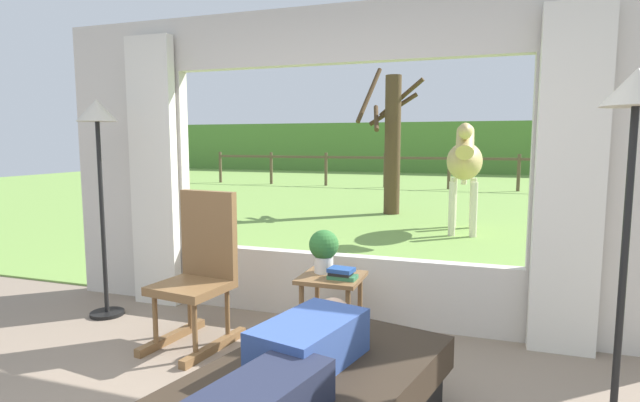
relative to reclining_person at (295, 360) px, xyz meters
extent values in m
cube|color=beige|center=(-2.41, 1.94, 0.75)|extent=(1.15, 0.12, 2.55)
cube|color=beige|center=(1.64, 1.94, 0.75)|extent=(1.15, 0.12, 2.55)
cube|color=beige|center=(-0.39, 1.94, -0.25)|extent=(2.90, 0.12, 0.55)
cube|color=beige|center=(-0.39, 1.94, 1.80)|extent=(2.90, 0.12, 0.45)
cube|color=silver|center=(-2.08, 1.80, 0.68)|extent=(0.44, 0.10, 2.40)
cube|color=silver|center=(1.30, 1.80, 0.68)|extent=(0.44, 0.10, 2.40)
cube|color=#759E47|center=(-0.39, 12.84, -0.51)|extent=(36.00, 21.68, 0.02)
cube|color=#558638|center=(-0.39, 22.68, 0.68)|extent=(36.00, 2.00, 2.40)
cube|color=#2D2319|center=(0.00, 0.05, -0.19)|extent=(1.27, 1.86, 0.18)
cube|color=#334C8C|center=(0.00, 0.19, 0.01)|extent=(0.47, 0.66, 0.22)
sphere|color=tan|center=(0.00, 0.57, 0.01)|extent=(0.20, 0.20, 0.20)
cube|color=brown|center=(-1.22, 1.05, -0.08)|extent=(0.54, 0.54, 0.06)
cube|color=brown|center=(-1.19, 1.26, 0.26)|extent=(0.48, 0.12, 0.68)
cube|color=brown|center=(-1.42, 1.08, -0.49)|extent=(0.15, 0.68, 0.06)
cube|color=brown|center=(-1.02, 1.02, -0.49)|extent=(0.15, 0.68, 0.06)
cylinder|color=brown|center=(-1.42, 0.90, -0.29)|extent=(0.04, 0.04, 0.38)
cylinder|color=brown|center=(-1.07, 0.85, -0.29)|extent=(0.04, 0.04, 0.38)
cylinder|color=brown|center=(-1.37, 1.25, -0.29)|extent=(0.04, 0.04, 0.38)
cylinder|color=brown|center=(-1.02, 1.20, -0.29)|extent=(0.04, 0.04, 0.38)
cube|color=brown|center=(-0.27, 1.40, -0.02)|extent=(0.44, 0.44, 0.03)
cylinder|color=brown|center=(-0.44, 1.23, -0.28)|extent=(0.04, 0.04, 0.49)
cylinder|color=brown|center=(-0.10, 1.23, -0.28)|extent=(0.04, 0.04, 0.49)
cylinder|color=brown|center=(-0.44, 1.57, -0.28)|extent=(0.04, 0.04, 0.49)
cylinder|color=brown|center=(-0.10, 1.57, -0.28)|extent=(0.04, 0.04, 0.49)
cylinder|color=silver|center=(-0.35, 1.46, 0.06)|extent=(0.14, 0.14, 0.12)
sphere|color=#2D6B2D|center=(-0.35, 1.46, 0.21)|extent=(0.22, 0.22, 0.22)
cube|color=#337247|center=(-0.17, 1.34, 0.01)|extent=(0.20, 0.13, 0.03)
cube|color=black|center=(-0.18, 1.33, 0.04)|extent=(0.16, 0.12, 0.02)
cube|color=#23478C|center=(-0.18, 1.34, 0.06)|extent=(0.19, 0.15, 0.03)
cylinder|color=black|center=(-2.28, 1.37, -0.51)|extent=(0.28, 0.28, 0.03)
cylinder|color=black|center=(-2.28, 1.37, 0.30)|extent=(0.04, 0.04, 1.65)
cone|color=beige|center=(-2.28, 1.37, 1.21)|extent=(0.32, 0.32, 0.18)
cylinder|color=black|center=(1.43, 0.81, 0.30)|extent=(0.04, 0.04, 1.65)
cone|color=beige|center=(1.43, 0.81, 1.22)|extent=(0.32, 0.32, 0.18)
ellipsoid|color=tan|center=(0.40, 6.41, 0.65)|extent=(0.61, 1.26, 0.60)
cylinder|color=tan|center=(0.43, 5.73, 0.96)|extent=(0.29, 0.61, 0.53)
ellipsoid|color=tan|center=(0.44, 5.49, 1.11)|extent=(0.22, 0.49, 0.24)
cube|color=beige|center=(0.43, 5.81, 0.99)|extent=(0.10, 0.43, 0.32)
cylinder|color=beige|center=(0.38, 7.01, 0.50)|extent=(0.10, 0.10, 0.55)
cylinder|color=beige|center=(0.58, 6.00, -0.08)|extent=(0.11, 0.11, 0.85)
cylinder|color=beige|center=(0.26, 5.98, -0.08)|extent=(0.11, 0.11, 0.85)
cylinder|color=beige|center=(0.54, 6.83, -0.08)|extent=(0.11, 0.11, 0.85)
cylinder|color=beige|center=(0.22, 6.82, -0.08)|extent=(0.11, 0.11, 0.85)
cylinder|color=#4C3823|center=(-1.08, 8.06, 0.88)|extent=(0.32, 0.32, 2.77)
cylinder|color=#47331E|center=(-1.60, 8.17, 1.91)|extent=(0.32, 1.07, 1.19)
cylinder|color=#47331E|center=(-0.99, 8.45, 1.86)|extent=(0.97, 0.31, 0.77)
cylinder|color=#47331E|center=(-1.40, 7.98, 1.43)|extent=(0.29, 0.86, 0.57)
cylinder|color=#47331E|center=(-1.15, 8.45, 1.63)|extent=(1.00, 0.27, 0.69)
cylinder|color=brown|center=(-8.39, 13.86, 0.05)|extent=(0.10, 0.10, 1.10)
cylinder|color=brown|center=(-6.39, 13.86, 0.05)|extent=(0.10, 0.10, 1.10)
cylinder|color=brown|center=(-4.39, 13.86, 0.05)|extent=(0.10, 0.10, 1.10)
cylinder|color=brown|center=(-2.39, 13.86, 0.05)|extent=(0.10, 0.10, 1.10)
cylinder|color=brown|center=(-0.39, 13.86, 0.05)|extent=(0.10, 0.10, 1.10)
cylinder|color=brown|center=(1.61, 13.86, 0.05)|extent=(0.10, 0.10, 1.10)
cylinder|color=brown|center=(3.61, 13.86, 0.05)|extent=(0.10, 0.10, 1.10)
cube|color=brown|center=(-0.39, 13.86, 0.45)|extent=(16.00, 0.06, 0.08)
camera|label=1|loc=(0.78, -1.95, 0.96)|focal=27.96mm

